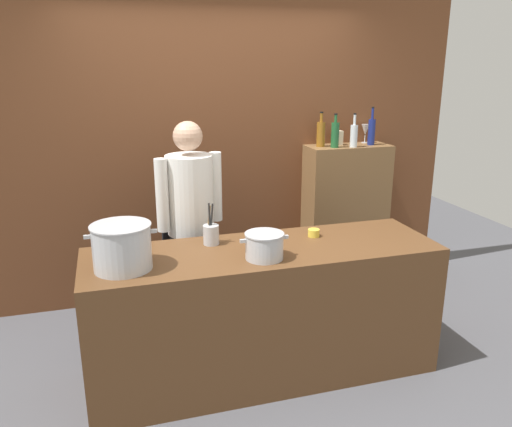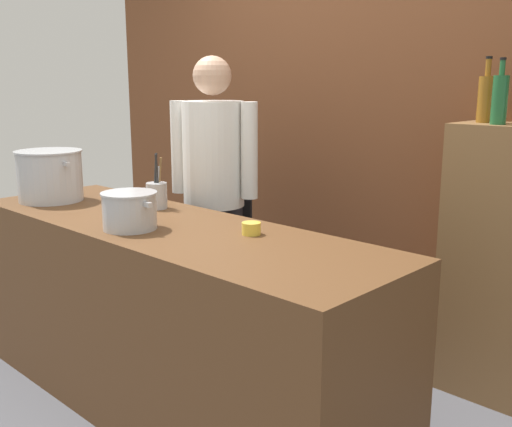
{
  "view_description": "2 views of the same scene",
  "coord_description": "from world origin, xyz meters",
  "px_view_note": "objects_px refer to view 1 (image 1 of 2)",
  "views": [
    {
      "loc": [
        -0.91,
        -2.92,
        2.05
      ],
      "look_at": [
        0.08,
        0.44,
        1.0
      ],
      "focal_mm": 35.63,
      "sensor_mm": 36.0,
      "label": 1
    },
    {
      "loc": [
        2.09,
        -1.61,
        1.53
      ],
      "look_at": [
        0.24,
        0.33,
        0.93
      ],
      "focal_mm": 42.14,
      "sensor_mm": 36.0,
      "label": 2
    }
  ],
  "objects_px": {
    "chef": "(190,216)",
    "spice_tin_cream": "(338,138)",
    "stockpot_large": "(122,247)",
    "butter_jar": "(314,233)",
    "wine_bottle_clear": "(354,135)",
    "wine_bottle_green": "(335,134)",
    "wine_glass_wide": "(365,130)",
    "wine_bottle_amber": "(321,134)",
    "utensil_crock": "(211,234)",
    "wine_bottle_cobalt": "(372,131)",
    "stockpot_small": "(264,246)"
  },
  "relations": [
    {
      "from": "chef",
      "to": "spice_tin_cream",
      "type": "xyz_separation_m",
      "value": [
        1.45,
        0.61,
        0.43
      ]
    },
    {
      "from": "stockpot_large",
      "to": "butter_jar",
      "type": "distance_m",
      "value": 1.3
    },
    {
      "from": "chef",
      "to": "butter_jar",
      "type": "height_order",
      "value": "chef"
    },
    {
      "from": "chef",
      "to": "wine_bottle_clear",
      "type": "relative_size",
      "value": 5.63
    },
    {
      "from": "wine_bottle_green",
      "to": "wine_glass_wide",
      "type": "height_order",
      "value": "wine_bottle_green"
    },
    {
      "from": "wine_bottle_green",
      "to": "wine_glass_wide",
      "type": "bearing_deg",
      "value": 23.41
    },
    {
      "from": "wine_bottle_amber",
      "to": "spice_tin_cream",
      "type": "bearing_deg",
      "value": 11.15
    },
    {
      "from": "stockpot_large",
      "to": "utensil_crock",
      "type": "bearing_deg",
      "value": 24.97
    },
    {
      "from": "chef",
      "to": "spice_tin_cream",
      "type": "relative_size",
      "value": 12.86
    },
    {
      "from": "wine_bottle_clear",
      "to": "wine_bottle_cobalt",
      "type": "bearing_deg",
      "value": 18.84
    },
    {
      "from": "stockpot_small",
      "to": "wine_bottle_green",
      "type": "distance_m",
      "value": 1.72
    },
    {
      "from": "stockpot_large",
      "to": "wine_bottle_cobalt",
      "type": "relative_size",
      "value": 1.2
    },
    {
      "from": "chef",
      "to": "spice_tin_cream",
      "type": "bearing_deg",
      "value": -176.83
    },
    {
      "from": "chef",
      "to": "stockpot_small",
      "type": "bearing_deg",
      "value": 92.53
    },
    {
      "from": "butter_jar",
      "to": "wine_bottle_cobalt",
      "type": "relative_size",
      "value": 0.24
    },
    {
      "from": "wine_bottle_clear",
      "to": "wine_glass_wide",
      "type": "relative_size",
      "value": 1.73
    },
    {
      "from": "chef",
      "to": "wine_bottle_cobalt",
      "type": "height_order",
      "value": "wine_bottle_cobalt"
    },
    {
      "from": "butter_jar",
      "to": "wine_bottle_amber",
      "type": "height_order",
      "value": "wine_bottle_amber"
    },
    {
      "from": "wine_bottle_clear",
      "to": "stockpot_small",
      "type": "bearing_deg",
      "value": -133.95
    },
    {
      "from": "stockpot_small",
      "to": "wine_bottle_amber",
      "type": "xyz_separation_m",
      "value": [
        0.94,
        1.36,
        0.47
      ]
    },
    {
      "from": "butter_jar",
      "to": "stockpot_large",
      "type": "bearing_deg",
      "value": -170.38
    },
    {
      "from": "wine_bottle_green",
      "to": "stockpot_large",
      "type": "bearing_deg",
      "value": -147.23
    },
    {
      "from": "wine_glass_wide",
      "to": "stockpot_large",
      "type": "bearing_deg",
      "value": -148.69
    },
    {
      "from": "butter_jar",
      "to": "wine_bottle_green",
      "type": "relative_size",
      "value": 0.27
    },
    {
      "from": "butter_jar",
      "to": "wine_bottle_clear",
      "type": "xyz_separation_m",
      "value": [
        0.76,
        0.96,
        0.51
      ]
    },
    {
      "from": "stockpot_small",
      "to": "wine_glass_wide",
      "type": "distance_m",
      "value": 2.08
    },
    {
      "from": "wine_glass_wide",
      "to": "stockpot_small",
      "type": "bearing_deg",
      "value": -134.5
    },
    {
      "from": "wine_bottle_cobalt",
      "to": "wine_bottle_green",
      "type": "xyz_separation_m",
      "value": [
        -0.38,
        -0.04,
        -0.01
      ]
    },
    {
      "from": "stockpot_large",
      "to": "wine_bottle_cobalt",
      "type": "xyz_separation_m",
      "value": [
        2.25,
        1.25,
        0.42
      ]
    },
    {
      "from": "utensil_crock",
      "to": "spice_tin_cream",
      "type": "bearing_deg",
      "value": 37.36
    },
    {
      "from": "utensil_crock",
      "to": "wine_bottle_green",
      "type": "distance_m",
      "value": 1.68
    },
    {
      "from": "stockpot_small",
      "to": "wine_bottle_clear",
      "type": "bearing_deg",
      "value": 46.05
    },
    {
      "from": "butter_jar",
      "to": "wine_bottle_green",
      "type": "bearing_deg",
      "value": 59.02
    },
    {
      "from": "wine_bottle_amber",
      "to": "stockpot_large",
      "type": "bearing_deg",
      "value": -144.05
    },
    {
      "from": "stockpot_small",
      "to": "wine_bottle_green",
      "type": "height_order",
      "value": "wine_bottle_green"
    },
    {
      "from": "butter_jar",
      "to": "spice_tin_cream",
      "type": "distance_m",
      "value": 1.38
    },
    {
      "from": "butter_jar",
      "to": "wine_bottle_cobalt",
      "type": "distance_m",
      "value": 1.51
    },
    {
      "from": "stockpot_large",
      "to": "wine_glass_wide",
      "type": "distance_m",
      "value": 2.67
    },
    {
      "from": "butter_jar",
      "to": "wine_bottle_clear",
      "type": "distance_m",
      "value": 1.33
    },
    {
      "from": "chef",
      "to": "wine_bottle_cobalt",
      "type": "relative_size",
      "value": 4.9
    },
    {
      "from": "stockpot_small",
      "to": "spice_tin_cream",
      "type": "height_order",
      "value": "spice_tin_cream"
    },
    {
      "from": "utensil_crock",
      "to": "spice_tin_cream",
      "type": "relative_size",
      "value": 2.16
    },
    {
      "from": "chef",
      "to": "wine_bottle_green",
      "type": "height_order",
      "value": "chef"
    },
    {
      "from": "wine_bottle_clear",
      "to": "wine_bottle_cobalt",
      "type": "relative_size",
      "value": 0.87
    },
    {
      "from": "stockpot_small",
      "to": "wine_glass_wide",
      "type": "xyz_separation_m",
      "value": [
        1.42,
        1.45,
        0.47
      ]
    },
    {
      "from": "chef",
      "to": "utensil_crock",
      "type": "bearing_deg",
      "value": 78.22
    },
    {
      "from": "stockpot_small",
      "to": "wine_bottle_cobalt",
      "type": "height_order",
      "value": "wine_bottle_cobalt"
    },
    {
      "from": "wine_bottle_amber",
      "to": "wine_glass_wide",
      "type": "height_order",
      "value": "wine_bottle_amber"
    },
    {
      "from": "chef",
      "to": "wine_bottle_amber",
      "type": "distance_m",
      "value": 1.47
    },
    {
      "from": "stockpot_small",
      "to": "utensil_crock",
      "type": "height_order",
      "value": "utensil_crock"
    }
  ]
}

